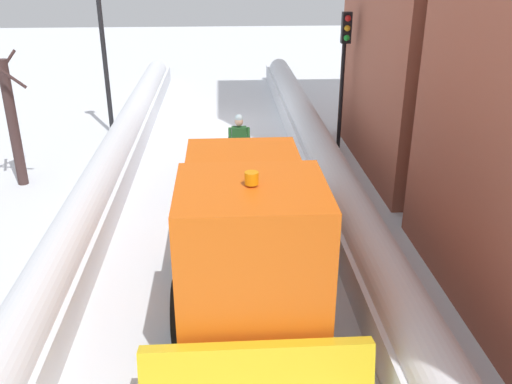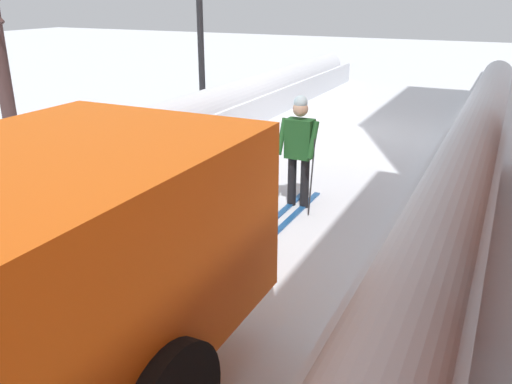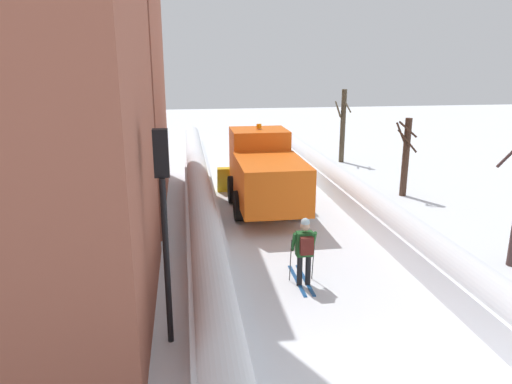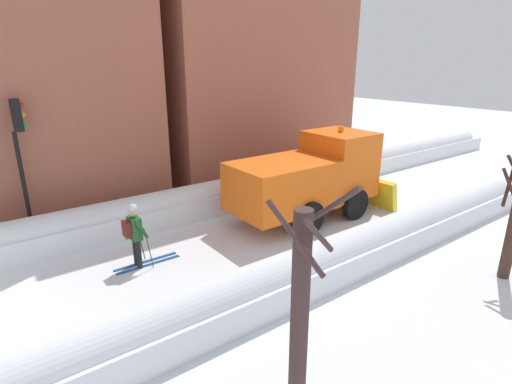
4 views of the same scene
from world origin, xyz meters
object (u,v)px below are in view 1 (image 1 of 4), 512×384
Objects in this scene: traffic_light_pole at (344,56)px; bare_tree_near at (12,120)px; plow_truck at (248,230)px; skier at (239,142)px; street_lamp at (102,30)px.

traffic_light_pole is 1.13× the size of bare_tree_near.
traffic_light_pole reaches higher than plow_truck.
plow_truck is 6.38m from skier.
skier is 0.32× the size of street_lamp.
plow_truck reaches higher than skier.
bare_tree_near is (6.08, 0.32, 0.84)m from skier.
skier is at bearing -176.98° from bare_tree_near.
street_lamp is (4.35, -10.69, 2.10)m from plow_truck.
street_lamp is at bearing -17.39° from traffic_light_pole.
street_lamp is at bearing -44.47° from skier.
bare_tree_near is at bearing 13.40° from traffic_light_pole.
traffic_light_pole is at bearing -112.11° from plow_truck.
skier is (-0.06, -6.37, -0.48)m from plow_truck.
plow_truck is 9.07m from traffic_light_pole.
plow_truck is 1.56× the size of bare_tree_near.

